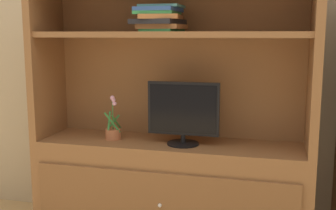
{
  "coord_description": "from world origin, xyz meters",
  "views": [
    {
      "loc": [
        0.66,
        -2.17,
        1.36
      ],
      "look_at": [
        0.0,
        0.35,
        0.92
      ],
      "focal_mm": 45.14,
      "sensor_mm": 36.0,
      "label": 1
    }
  ],
  "objects": [
    {
      "name": "potted_plant",
      "position": [
        -0.38,
        0.38,
        0.73
      ],
      "size": [
        0.11,
        0.13,
        0.29
      ],
      "color": "#B26642",
      "rests_on": "media_console"
    },
    {
      "name": "painted_rear_wall",
      "position": [
        0.0,
        0.75,
        1.4
      ],
      "size": [
        6.0,
        0.1,
        2.8
      ],
      "primitive_type": "cube",
      "color": "tan",
      "rests_on": "ground_plane"
    },
    {
      "name": "media_console",
      "position": [
        0.0,
        0.41,
        0.53
      ],
      "size": [
        1.77,
        0.48,
        1.67
      ],
      "color": "brown",
      "rests_on": "ground_plane"
    },
    {
      "name": "magazine_stack",
      "position": [
        -0.06,
        0.4,
        1.45
      ],
      "size": [
        0.31,
        0.36,
        0.16
      ],
      "color": "#338C4C",
      "rests_on": "media_console"
    },
    {
      "name": "tv_monitor",
      "position": [
        0.1,
        0.36,
        0.87
      ],
      "size": [
        0.45,
        0.2,
        0.4
      ],
      "color": "black",
      "rests_on": "media_console"
    }
  ]
}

